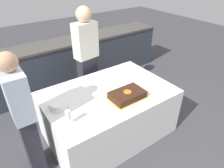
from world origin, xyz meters
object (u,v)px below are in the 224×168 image
object	(u,v)px
cake	(127,95)
plate_stack	(59,104)
wine_glass	(68,116)
person_cutting_cake	(87,58)
person_seated_left	(24,118)

from	to	relation	value
cake	plate_stack	distance (m)	0.85
wine_glass	person_cutting_cake	xyz separation A→B (m)	(0.81, 1.06, 0.05)
plate_stack	cake	bearing A→B (deg)	-21.84
wine_glass	person_seated_left	distance (m)	0.47
plate_stack	person_cutting_cake	bearing A→B (deg)	42.75
cake	person_seated_left	distance (m)	1.22
plate_stack	person_cutting_cake	world-z (taller)	person_cutting_cake
wine_glass	cake	bearing A→B (deg)	1.31
cake	person_cutting_cake	bearing A→B (deg)	90.00
cake	person_seated_left	bearing A→B (deg)	168.24
plate_stack	person_seated_left	xyz separation A→B (m)	(-0.41, -0.07, 0.04)
cake	wine_glass	bearing A→B (deg)	-178.69
person_cutting_cake	person_seated_left	bearing A→B (deg)	24.61
person_cutting_cake	person_seated_left	distance (m)	1.44
person_seated_left	wine_glass	bearing A→B (deg)	-124.91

